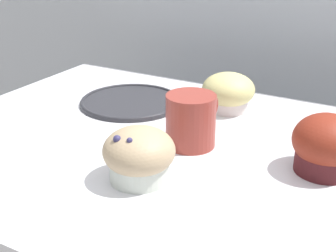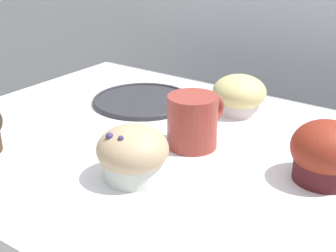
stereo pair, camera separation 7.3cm
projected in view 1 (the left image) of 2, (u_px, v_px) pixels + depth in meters
wall_back at (301, 85)px, 1.24m from camera, size 3.20×0.10×1.80m
muffin_front_center at (139, 155)px, 0.65m from camera, size 0.10×0.10×0.08m
muffin_back_right at (228, 92)px, 0.90m from camera, size 0.10×0.10×0.07m
muffin_front_left at (326, 145)px, 0.67m from camera, size 0.10×0.10×0.09m
coffee_cup at (191, 119)px, 0.76m from camera, size 0.08×0.12×0.09m
serving_plate at (131, 101)px, 0.95m from camera, size 0.21×0.21×0.01m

